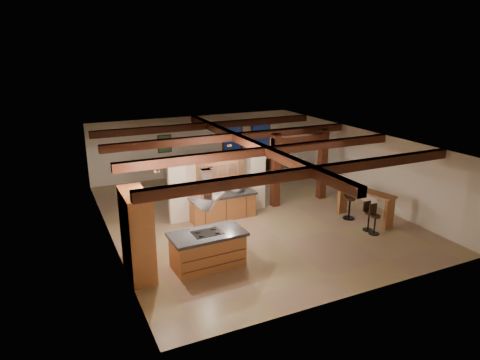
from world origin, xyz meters
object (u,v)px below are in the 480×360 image
object	(u,v)px
kitchen_island	(208,249)
dining_table	(202,184)
sofa	(255,166)
bar_counter	(365,200)

from	to	relation	value
kitchen_island	dining_table	xyz separation A→B (m)	(2.17, 6.33, -0.20)
kitchen_island	sofa	world-z (taller)	kitchen_island
dining_table	sofa	size ratio (longest dim) A/B	1.00
dining_table	kitchen_island	bearing A→B (deg)	-121.38
bar_counter	sofa	bearing A→B (deg)	95.33
bar_counter	dining_table	bearing A→B (deg)	127.46
dining_table	sofa	distance (m)	4.02
kitchen_island	dining_table	world-z (taller)	kitchen_island
kitchen_island	sofa	distance (m)	10.02
kitchen_island	dining_table	bearing A→B (deg)	71.10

